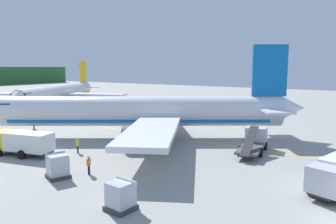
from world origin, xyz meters
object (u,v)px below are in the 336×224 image
(airliner_foreground, at_px, (144,112))
(cargo_container_mid, at_px, (58,166))
(airliner_mid_apron, at_px, (60,92))
(service_truck_catering, at_px, (254,141))
(crew_marshaller, at_px, (78,144))
(service_truck_baggage, at_px, (22,142))
(crew_loader_right, at_px, (89,164))
(cargo_container_near, at_px, (121,196))

(airliner_foreground, bearing_deg, cargo_container_mid, -167.68)
(airliner_mid_apron, bearing_deg, service_truck_catering, -106.08)
(airliner_mid_apron, height_order, service_truck_catering, airliner_mid_apron)
(airliner_foreground, bearing_deg, airliner_mid_apron, 66.69)
(airliner_foreground, relative_size, crew_marshaller, 22.15)
(cargo_container_mid, bearing_deg, crew_marshaller, 38.04)
(service_truck_baggage, relative_size, crew_loader_right, 4.27)
(airliner_foreground, height_order, service_truck_baggage, airliner_foreground)
(service_truck_catering, distance_m, cargo_container_mid, 20.35)
(airliner_mid_apron, relative_size, service_truck_catering, 4.80)
(airliner_mid_apron, bearing_deg, cargo_container_mid, -127.57)
(airliner_mid_apron, height_order, cargo_container_near, airliner_mid_apron)
(cargo_container_near, bearing_deg, service_truck_catering, -6.38)
(service_truck_catering, height_order, crew_loader_right, service_truck_catering)
(service_truck_baggage, height_order, cargo_container_near, service_truck_baggage)
(crew_marshaller, height_order, crew_loader_right, crew_marshaller)
(airliner_mid_apron, height_order, crew_loader_right, airliner_mid_apron)
(airliner_foreground, distance_m, cargo_container_near, 21.21)
(airliner_foreground, bearing_deg, cargo_container_near, -145.73)
(airliner_mid_apron, relative_size, crew_loader_right, 21.83)
(airliner_foreground, height_order, airliner_mid_apron, airliner_foreground)
(service_truck_catering, relative_size, crew_marshaller, 4.51)
(service_truck_baggage, height_order, crew_loader_right, service_truck_baggage)
(cargo_container_mid, bearing_deg, airliner_mid_apron, 52.43)
(cargo_container_mid, bearing_deg, airliner_foreground, 12.32)
(airliner_foreground, xyz_separation_m, service_truck_baggage, (-13.63, 5.30, -1.95))
(cargo_container_near, distance_m, crew_loader_right, 7.78)
(airliner_foreground, distance_m, service_truck_catering, 14.24)
(service_truck_baggage, xyz_separation_m, crew_marshaller, (3.82, -4.02, -0.47))
(cargo_container_near, height_order, crew_loader_right, cargo_container_near)
(cargo_container_near, xyz_separation_m, crew_marshaller, (7.61, 13.15, 0.03))
(airliner_mid_apron, xyz_separation_m, service_truck_baggage, (-30.44, -33.73, -1.68))
(airliner_mid_apron, distance_m, service_truck_baggage, 45.47)
(airliner_foreground, height_order, crew_marshaller, airliner_foreground)
(service_truck_catering, relative_size, cargo_container_near, 3.73)
(service_truck_baggage, relative_size, cargo_container_near, 3.50)
(service_truck_catering, bearing_deg, cargo_container_mid, 148.89)
(airliner_mid_apron, relative_size, cargo_container_near, 17.89)
(service_truck_baggage, relative_size, service_truck_catering, 0.94)
(crew_loader_right, bearing_deg, crew_marshaller, 56.92)
(airliner_foreground, xyz_separation_m, service_truck_catering, (1.54, -13.98, -2.23))
(airliner_foreground, bearing_deg, service_truck_baggage, 158.74)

